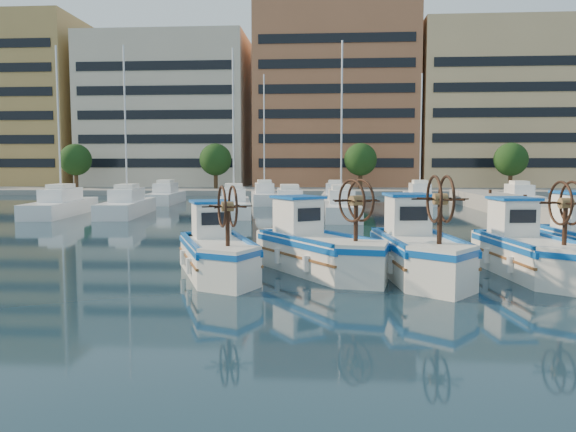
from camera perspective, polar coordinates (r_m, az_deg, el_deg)
The scene contains 7 objects.
ground at distance 16.37m, azimuth 4.18°, elevation -6.82°, with size 300.00×300.00×0.00m, color #1A3243.
waterfront at distance 81.95m, azimuth 10.67°, elevation 10.41°, with size 180.00×40.00×25.60m.
yacht_marina at distance 43.57m, azimuth -0.93°, elevation 1.34°, with size 37.60×22.44×11.50m.
fishing_boat_a at distance 17.67m, azimuth -7.28°, elevation -3.38°, with size 3.28×4.73×2.85m.
fishing_boat_b at distance 17.96m, azimuth 2.88°, elevation -3.06°, with size 4.23×4.91×3.02m.
fishing_boat_c at distance 17.79m, azimuth 12.97°, elevation -3.15°, with size 2.59×5.15×3.14m.
fishing_boat_d at distance 19.01m, azimuth 23.20°, elevation -3.04°, with size 2.48×4.89×2.98m.
Camera 1 is at (-0.07, -16.01, 3.37)m, focal length 35.00 mm.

